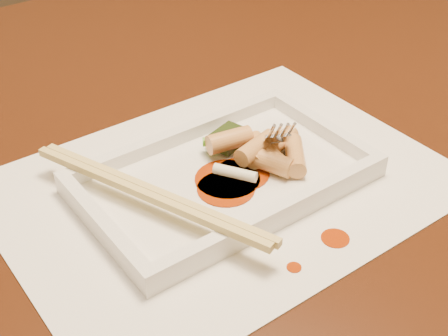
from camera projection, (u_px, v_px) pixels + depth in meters
table at (219, 193)px, 0.73m from camera, size 1.40×0.90×0.75m
placemat at (224, 184)px, 0.58m from camera, size 0.40×0.30×0.00m
sauce_splatter_a at (335, 238)px, 0.52m from camera, size 0.02×0.02×0.00m
sauce_splatter_b at (294, 267)px, 0.49m from camera, size 0.01×0.01×0.00m
plate_base at (224, 180)px, 0.57m from camera, size 0.26×0.16×0.01m
plate_rim_far at (180, 135)px, 0.62m from camera, size 0.26×0.01×0.01m
plate_rim_near at (276, 213)px, 0.52m from camera, size 0.26×0.01×0.01m
plate_rim_left at (102, 224)px, 0.51m from camera, size 0.01×0.14×0.01m
plate_rim_right at (323, 127)px, 0.63m from camera, size 0.01×0.14×0.01m
veg_piece at (229, 138)px, 0.61m from camera, size 0.04×0.04×0.01m
scallion_white at (235, 173)px, 0.56m from camera, size 0.03×0.04×0.01m
scallion_green at (247, 140)px, 0.60m from camera, size 0.08×0.05×0.01m
chopstick_a at (145, 195)px, 0.52m from camera, size 0.09×0.23×0.01m
chopstick_b at (154, 191)px, 0.53m from camera, size 0.09×0.23×0.01m
fork at (274, 76)px, 0.57m from camera, size 0.09×0.10×0.14m
sauce_blob_0 at (242, 174)px, 0.58m from camera, size 0.05×0.05×0.00m
sauce_blob_1 at (227, 179)px, 0.57m from camera, size 0.06×0.06×0.00m
sauce_blob_2 at (226, 189)px, 0.56m from camera, size 0.05×0.05×0.00m
rice_cake_0 at (262, 149)px, 0.59m from camera, size 0.05×0.04×0.02m
rice_cake_1 at (295, 155)px, 0.58m from camera, size 0.04×0.05×0.02m
rice_cake_2 at (256, 148)px, 0.58m from camera, size 0.05×0.03×0.02m
rice_cake_3 at (270, 162)px, 0.57m from camera, size 0.03×0.05×0.02m
rice_cake_4 at (266, 150)px, 0.59m from camera, size 0.02×0.05×0.02m
rice_cake_5 at (229, 140)px, 0.59m from camera, size 0.05×0.03×0.02m
rice_cake_6 at (279, 142)px, 0.60m from camera, size 0.05×0.03×0.02m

